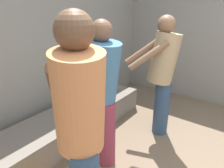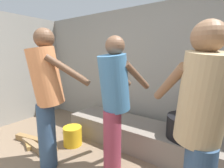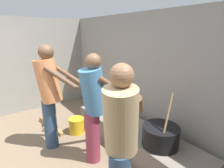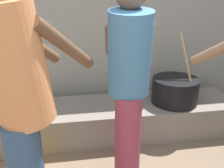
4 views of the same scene
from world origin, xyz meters
The scene contains 8 objects.
block_enclosure_rear centered at (0.00, 2.51, 1.05)m, with size 5.10×0.20×2.09m, color gray.
hearth_ledge centered at (0.15, 1.99, 0.17)m, with size 2.44×0.60×0.34m, color slate.
cooking_pot_main centered at (0.70, 1.95, 0.47)m, with size 0.48×0.48×0.72m.
cook_in_tan_shirt centered at (0.92, 1.10, 0.88)m, with size 0.66×0.70×1.54m.
cook_in_orange_shirt centered at (-0.61, 0.97, 0.92)m, with size 0.65×0.73×1.61m.
cook_in_blue_shirt centered at (0.05, 1.34, 0.87)m, with size 0.41×0.68×1.52m.
bucket_yellow_plastic centered at (-0.77, 1.45, 0.14)m, with size 0.27×0.27×0.28m, color gold.
firewood_pile centered at (-1.25, 1.09, 0.04)m, with size 0.83×0.26×0.09m.
Camera 3 is at (2.00, 0.20, 1.77)m, focal length 29.16 mm.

